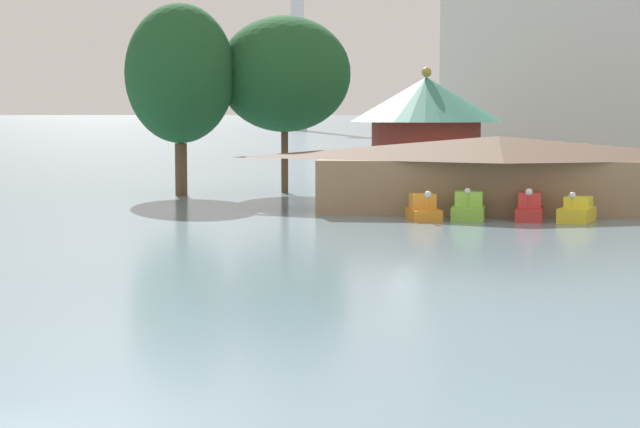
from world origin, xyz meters
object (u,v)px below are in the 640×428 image
boathouse (498,172)px  pedal_boat_orange (423,210)px  background_building_block (603,49)px  shoreline_tree_tall_left (180,74)px  pedal_boat_lime (469,208)px  pedal_boat_yellow (577,212)px  shoreline_tree_mid (284,74)px  green_roof_pavilion (426,123)px  pedal_boat_red (529,209)px

boathouse → pedal_boat_orange: bearing=-127.2°
background_building_block → shoreline_tree_tall_left: bearing=-135.2°
pedal_boat_lime → boathouse: size_ratio=0.12×
pedal_boat_yellow → boathouse: (-3.55, 5.28, 1.62)m
boathouse → shoreline_tree_mid: 18.61m
pedal_boat_lime → pedal_boat_orange: bearing=-74.3°
pedal_boat_yellow → green_roof_pavilion: (-7.65, 22.60, 3.99)m
pedal_boat_orange → green_roof_pavilion: size_ratio=0.25×
pedal_boat_red → pedal_boat_orange: bearing=-77.1°
shoreline_tree_tall_left → background_building_block: background_building_block is taller
pedal_boat_lime → background_building_block: bearing=169.1°
shoreline_tree_tall_left → background_building_block: size_ratio=0.42×
pedal_boat_orange → pedal_boat_yellow: bearing=75.8°
pedal_boat_lime → boathouse: boathouse is taller
pedal_boat_lime → pedal_boat_yellow: (5.21, -0.57, -0.06)m
pedal_boat_orange → boathouse: boathouse is taller
pedal_boat_yellow → shoreline_tree_tall_left: (-23.03, 14.07, 7.19)m
pedal_boat_orange → pedal_boat_red: pedal_boat_red is taller
pedal_boat_orange → shoreline_tree_tall_left: (-15.58, 13.91, 7.17)m
pedal_boat_red → boathouse: (-1.33, 4.52, 1.58)m
green_roof_pavilion → shoreline_tree_mid: size_ratio=0.92×
pedal_boat_yellow → shoreline_tree_mid: bearing=-116.5°
pedal_boat_lime → pedal_boat_red: (2.99, 0.19, -0.02)m
boathouse → pedal_boat_red: bearing=-73.5°
pedal_boat_orange → shoreline_tree_tall_left: shoreline_tree_tall_left is taller
pedal_boat_lime → shoreline_tree_tall_left: shoreline_tree_tall_left is taller
boathouse → shoreline_tree_tall_left: size_ratio=1.69×
pedal_boat_lime → shoreline_tree_mid: 21.41m
shoreline_tree_tall_left → pedal_boat_red: bearing=-32.6°
shoreline_tree_tall_left → shoreline_tree_mid: bearing=25.7°
pedal_boat_red → green_roof_pavilion: (-5.43, 21.84, 3.95)m
pedal_boat_orange → pedal_boat_red: (5.23, 0.60, 0.03)m
shoreline_tree_mid → boathouse: bearing=-41.7°
pedal_boat_orange → background_building_block: size_ratio=0.09×
pedal_boat_yellow → background_building_block: 46.08m
shoreline_tree_tall_left → shoreline_tree_mid: (6.23, 3.00, 0.06)m
pedal_boat_yellow → background_building_block: size_ratio=0.10×
shoreline_tree_tall_left → background_building_block: 43.03m
shoreline_tree_tall_left → shoreline_tree_mid: shoreline_tree_tall_left is taller
shoreline_tree_mid → pedal_boat_lime: bearing=-54.9°
boathouse → background_building_block: 41.46m
pedal_boat_red → boathouse: boathouse is taller
boathouse → shoreline_tree_mid: shoreline_tree_mid is taller
background_building_block → green_roof_pavilion: bearing=-124.8°
pedal_boat_orange → green_roof_pavilion: green_roof_pavilion is taller
background_building_block → pedal_boat_red: bearing=-102.5°
boathouse → background_building_block: (10.98, 39.05, 8.57)m
pedal_boat_red → background_building_block: size_ratio=0.10×
background_building_block → shoreline_tree_mid: bearing=-131.6°
pedal_boat_orange → background_building_block: background_building_block is taller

